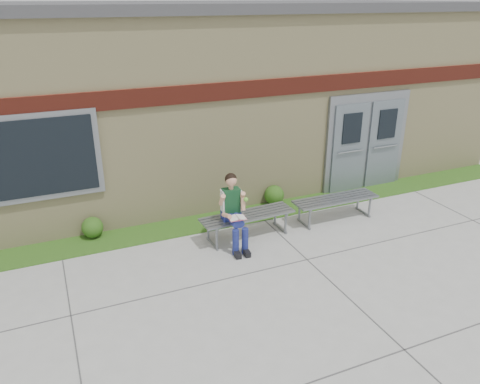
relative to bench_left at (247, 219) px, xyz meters
name	(u,v)px	position (x,y,z in m)	size (l,w,h in m)	color
ground	(269,287)	(-0.38, -1.71, -0.37)	(80.00, 80.00, 0.00)	#9E9E99
grass_strip	(213,221)	(-0.38, 0.89, -0.36)	(16.00, 0.80, 0.02)	#1F4F15
school_building	(165,92)	(-0.38, 4.27, 1.73)	(16.20, 6.22, 4.20)	beige
bench_left	(247,219)	(0.00, 0.00, 0.00)	(1.86, 0.60, 0.48)	slate
bench_right	(335,203)	(2.00, 0.00, 0.00)	(1.83, 0.52, 0.47)	slate
girl	(234,210)	(-0.37, -0.21, 0.36)	(0.49, 0.84, 1.39)	navy
shrub_mid	(92,227)	(-2.76, 1.14, -0.15)	(0.41, 0.41, 0.41)	#1F4F15
shrub_east	(274,195)	(1.16, 1.14, -0.13)	(0.44, 0.44, 0.44)	#1F4F15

